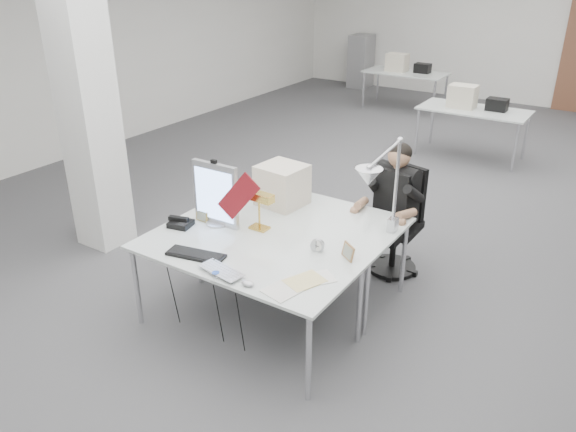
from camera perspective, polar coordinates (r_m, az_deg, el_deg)
name	(u,v)px	position (r m, az deg, el deg)	size (l,w,h in m)	color
room_shell	(393,77)	(6.27, 10.58, 13.73)	(10.04, 14.04, 3.24)	#474749
desk_main	(244,254)	(4.43, -4.53, -3.91)	(1.80, 0.90, 0.03)	silver
desk_second	(304,214)	(5.09, 1.60, 0.20)	(1.80, 0.90, 0.03)	silver
bg_desk_a	(474,110)	(9.08, 18.38, 10.19)	(1.60, 0.80, 0.03)	silver
bg_desk_b	(406,73)	(11.74, 11.88, 14.06)	(1.60, 0.80, 0.03)	silver
filing_cabinet	(361,61)	(13.74, 7.41, 15.33)	(0.45, 0.55, 1.20)	gray
office_chair	(395,223)	(5.53, 10.85, -0.75)	(0.51, 0.51, 1.03)	black
seated_person	(396,189)	(5.33, 10.96, 2.76)	(0.45, 0.56, 0.85)	black
monitor	(216,194)	(4.81, -7.36, 2.22)	(0.45, 0.04, 0.56)	#B6B7BB
pennant	(239,196)	(4.60, -5.05, 2.00)	(0.44, 0.01, 0.18)	maroon
keyboard	(196,255)	(4.42, -9.33, -3.91)	(0.47, 0.16, 0.02)	black
laptop	(216,274)	(4.14, -7.36, -5.91)	(0.37, 0.24, 0.03)	#B5B5BA
mouse	(248,283)	(4.00, -4.14, -6.83)	(0.10, 0.06, 0.04)	#ACACB1
bankers_lamp	(259,212)	(4.73, -2.94, 0.40)	(0.27, 0.11, 0.31)	#BB813A
desk_phone	(181,224)	(4.92, -10.84, -0.77)	(0.19, 0.17, 0.05)	black
picture_frame_left	(202,215)	(4.97, -8.73, 0.06)	(0.13, 0.01, 0.10)	tan
picture_frame_right	(348,251)	(4.34, 6.14, -3.60)	(0.15, 0.01, 0.12)	#AD7B4A
desk_clock	(317,245)	(4.42, 3.00, -3.01)	(0.11, 0.11, 0.03)	#AFB0B4
paper_stack_a	(286,288)	(3.96, -0.20, -7.36)	(0.22, 0.31, 0.01)	silver
paper_stack_b	(305,281)	(4.05, 1.72, -6.62)	(0.20, 0.27, 0.01)	#DDCA84
paper_stack_c	(324,277)	(4.11, 3.68, -6.19)	(0.19, 0.13, 0.01)	white
beige_monitor	(282,185)	(5.20, -0.60, 3.17)	(0.40, 0.38, 0.38)	beige
architect_lamp	(384,192)	(4.44, 9.69, 2.42)	(0.24, 0.70, 0.89)	silver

